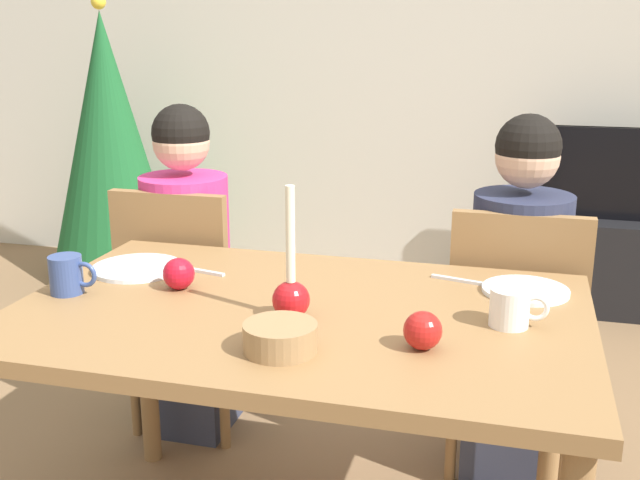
# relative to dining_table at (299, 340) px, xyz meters

# --- Properties ---
(back_wall) EXTENTS (6.40, 0.10, 2.60)m
(back_wall) POSITION_rel_dining_table_xyz_m (0.00, 2.60, 0.63)
(back_wall) COLOR beige
(back_wall) RESTS_ON ground
(dining_table) EXTENTS (1.40, 0.90, 0.75)m
(dining_table) POSITION_rel_dining_table_xyz_m (0.00, 0.00, 0.00)
(dining_table) COLOR olive
(dining_table) RESTS_ON ground
(chair_left) EXTENTS (0.40, 0.40, 0.90)m
(chair_left) POSITION_rel_dining_table_xyz_m (-0.60, 0.61, -0.15)
(chair_left) COLOR olive
(chair_left) RESTS_ON ground
(chair_right) EXTENTS (0.40, 0.40, 0.90)m
(chair_right) POSITION_rel_dining_table_xyz_m (0.52, 0.61, -0.15)
(chair_right) COLOR olive
(chair_right) RESTS_ON ground
(person_left_child) EXTENTS (0.30, 0.30, 1.17)m
(person_left_child) POSITION_rel_dining_table_xyz_m (-0.60, 0.64, -0.10)
(person_left_child) COLOR #33384C
(person_left_child) RESTS_ON ground
(person_right_child) EXTENTS (0.30, 0.30, 1.17)m
(person_right_child) POSITION_rel_dining_table_xyz_m (0.52, 0.64, -0.10)
(person_right_child) COLOR #33384C
(person_right_child) RESTS_ON ground
(tv_stand) EXTENTS (0.64, 0.40, 0.48)m
(tv_stand) POSITION_rel_dining_table_xyz_m (1.00, 2.30, -0.43)
(tv_stand) COLOR black
(tv_stand) RESTS_ON ground
(tv) EXTENTS (0.79, 0.05, 0.46)m
(tv) POSITION_rel_dining_table_xyz_m (1.00, 2.30, 0.04)
(tv) COLOR black
(tv) RESTS_ON tv_stand
(christmas_tree) EXTENTS (0.69, 0.69, 1.58)m
(christmas_tree) POSITION_rel_dining_table_xyz_m (-1.72, 2.09, 0.15)
(christmas_tree) COLOR brown
(christmas_tree) RESTS_ON ground
(candle_centerpiece) EXTENTS (0.09, 0.09, 0.32)m
(candle_centerpiece) POSITION_rel_dining_table_xyz_m (0.00, -0.06, 0.15)
(candle_centerpiece) COLOR red
(candle_centerpiece) RESTS_ON dining_table
(plate_left) EXTENTS (0.25, 0.25, 0.01)m
(plate_left) POSITION_rel_dining_table_xyz_m (-0.53, 0.17, 0.09)
(plate_left) COLOR silver
(plate_left) RESTS_ON dining_table
(plate_right) EXTENTS (0.22, 0.22, 0.01)m
(plate_right) POSITION_rel_dining_table_xyz_m (0.54, 0.26, 0.09)
(plate_right) COLOR silver
(plate_right) RESTS_ON dining_table
(mug_left) EXTENTS (0.13, 0.08, 0.10)m
(mug_left) POSITION_rel_dining_table_xyz_m (-0.61, -0.05, 0.13)
(mug_left) COLOR #33477F
(mug_left) RESTS_ON dining_table
(mug_right) EXTENTS (0.13, 0.09, 0.09)m
(mug_right) POSITION_rel_dining_table_xyz_m (0.50, 0.02, 0.13)
(mug_right) COLOR white
(mug_right) RESTS_ON dining_table
(fork_left) EXTENTS (0.18, 0.05, 0.01)m
(fork_left) POSITION_rel_dining_table_xyz_m (-0.36, 0.20, 0.09)
(fork_left) COLOR silver
(fork_left) RESTS_ON dining_table
(fork_right) EXTENTS (0.18, 0.06, 0.01)m
(fork_right) POSITION_rel_dining_table_xyz_m (0.37, 0.31, 0.09)
(fork_right) COLOR silver
(fork_right) RESTS_ON dining_table
(bowl_walnuts) EXTENTS (0.16, 0.16, 0.06)m
(bowl_walnuts) POSITION_rel_dining_table_xyz_m (0.03, -0.25, 0.11)
(bowl_walnuts) COLOR #99754C
(bowl_walnuts) RESTS_ON dining_table
(apple_near_candle) EXTENTS (0.08, 0.08, 0.08)m
(apple_near_candle) POSITION_rel_dining_table_xyz_m (0.32, -0.16, 0.13)
(apple_near_candle) COLOR #AE1A17
(apple_near_candle) RESTS_ON dining_table
(apple_by_left_plate) EXTENTS (0.08, 0.08, 0.08)m
(apple_by_left_plate) POSITION_rel_dining_table_xyz_m (-0.34, 0.06, 0.13)
(apple_by_left_plate) COLOR red
(apple_by_left_plate) RESTS_ON dining_table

